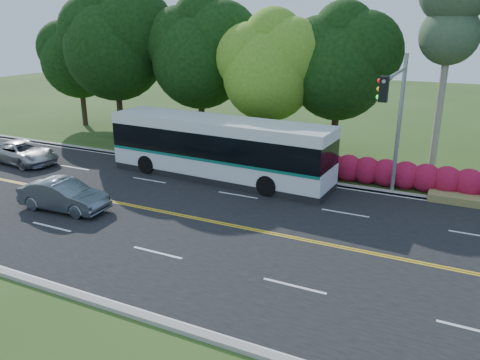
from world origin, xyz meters
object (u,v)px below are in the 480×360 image
at_px(transit_bus, 218,149).
at_px(suv, 23,152).
at_px(traffic_signal, 396,109).
at_px(sedan, 64,195).

height_order(transit_bus, suv, transit_bus).
distance_m(traffic_signal, suv, 22.10).
distance_m(traffic_signal, sedan, 15.73).
bearing_deg(traffic_signal, suv, -173.33).
xyz_separation_m(transit_bus, sedan, (-4.23, -7.33, -0.96)).
xyz_separation_m(traffic_signal, suv, (-21.59, -2.53, -3.96)).
bearing_deg(traffic_signal, transit_bus, 179.12).
relative_size(traffic_signal, suv, 1.42).
height_order(traffic_signal, sedan, traffic_signal).
bearing_deg(transit_bus, sedan, -116.76).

